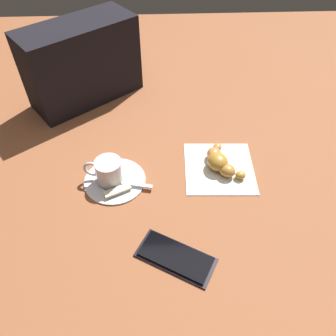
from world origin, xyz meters
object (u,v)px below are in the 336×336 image
at_px(teaspoon, 118,182).
at_px(napkin, 219,169).
at_px(espresso_cup, 108,171).
at_px(sugar_packet, 117,191).
at_px(laptop_bag, 82,63).
at_px(cell_phone, 178,257).
at_px(croissant, 220,162).
at_px(saucer, 115,180).

xyz_separation_m(teaspoon, napkin, (-0.24, -0.04, -0.01)).
bearing_deg(espresso_cup, sugar_packet, 117.79).
xyz_separation_m(napkin, laptop_bag, (0.35, -0.32, 0.11)).
relative_size(napkin, laptop_bag, 0.54).
distance_m(cell_phone, laptop_bag, 0.60).
distance_m(teaspoon, croissant, 0.24).
height_order(croissant, laptop_bag, laptop_bag).
bearing_deg(sugar_packet, espresso_cup, 92.79).
bearing_deg(teaspoon, napkin, -170.95).
bearing_deg(croissant, laptop_bag, -41.71).
xyz_separation_m(napkin, croissant, (0.00, -0.01, 0.02)).
bearing_deg(laptop_bag, napkin, 100.51).
height_order(teaspoon, sugar_packet, teaspoon).
bearing_deg(saucer, espresso_cup, -3.11).
relative_size(teaspoon, croissant, 0.95).
height_order(teaspoon, cell_phone, teaspoon).
bearing_deg(saucer, croissant, -172.24).
bearing_deg(napkin, teaspoon, 9.05).
bearing_deg(sugar_packet, croissant, -8.33).
height_order(espresso_cup, cell_phone, espresso_cup).
xyz_separation_m(espresso_cup, laptop_bag, (0.09, -0.34, 0.07)).
distance_m(saucer, cell_phone, 0.24).
height_order(espresso_cup, laptop_bag, laptop_bag).
relative_size(espresso_cup, teaspoon, 0.75).
distance_m(sugar_packet, cell_phone, 0.21).
bearing_deg(laptop_bag, saucer, 69.18).
bearing_deg(teaspoon, cell_phone, 123.40).
bearing_deg(croissant, napkin, 90.66).
xyz_separation_m(espresso_cup, sugar_packet, (-0.02, 0.04, -0.02)).
bearing_deg(napkin, laptop_bag, -42.34).
height_order(saucer, napkin, saucer).
bearing_deg(teaspoon, sugar_packet, 90.46).
relative_size(teaspoon, laptop_bag, 0.39).
xyz_separation_m(teaspoon, laptop_bag, (0.11, -0.35, 0.10)).
xyz_separation_m(cell_phone, laptop_bag, (0.23, -0.54, 0.11)).
height_order(napkin, cell_phone, cell_phone).
height_order(cell_phone, laptop_bag, laptop_bag).
height_order(espresso_cup, napkin, espresso_cup).
distance_m(sugar_packet, napkin, 0.25).
xyz_separation_m(saucer, cell_phone, (-0.13, 0.20, 0.00)).
relative_size(teaspoon, sugar_packet, 1.96).
bearing_deg(napkin, sugar_packet, 15.10).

